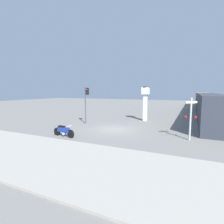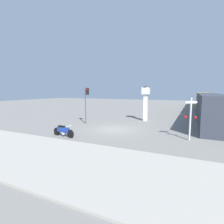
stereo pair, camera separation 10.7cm
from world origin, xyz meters
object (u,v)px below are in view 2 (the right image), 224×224
Objects in this scene: railroad_crossing_signal at (190,117)px; freight_train at (206,103)px; motorcycle at (63,131)px; traffic_light at (86,99)px; clock_tower at (146,98)px.

freight_train is at bearing 84.07° from railroad_crossing_signal.
motorcycle is 0.69× the size of railroad_crossing_signal.
motorcycle is at bearing -75.75° from traffic_light.
traffic_light is (-1.46, 5.76, 2.44)m from motorcycle.
motorcycle is 0.06× the size of freight_train.
motorcycle is at bearing -116.17° from freight_train.
clock_tower reaches higher than traffic_light.
traffic_light is (-13.21, -18.15, 1.23)m from freight_train.
clock_tower is at bearing 40.28° from traffic_light.
railroad_crossing_signal is at bearing -12.67° from traffic_light.
motorcycle is 0.51× the size of clock_tower.
clock_tower is 1.05× the size of traffic_light.
motorcycle is at bearing -111.82° from clock_tower.
freight_train reaches higher than motorcycle.
freight_train is at bearing 53.95° from traffic_light.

